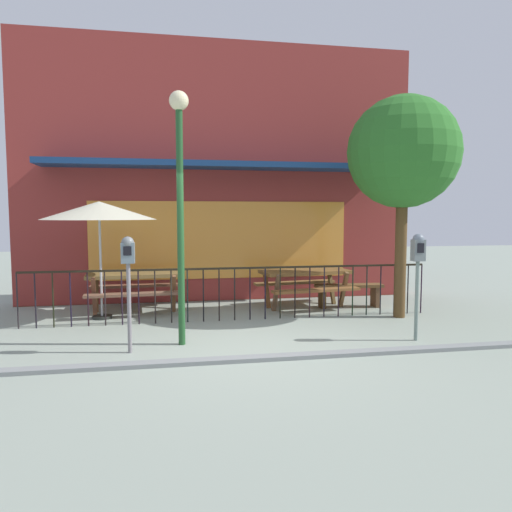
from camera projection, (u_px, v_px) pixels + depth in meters
ground at (253, 349)px, 6.82m from camera, size 40.00×40.00×0.00m
pub_storefront at (220, 174)px, 10.71m from camera, size 8.71×1.35×5.68m
patio_fence_front at (235, 284)px, 8.64m from camera, size 7.34×0.04×0.97m
picnic_table_left at (135, 281)px, 9.39m from camera, size 1.88×1.46×0.79m
picnic_table_right at (305, 278)px, 9.86m from camera, size 1.96×1.58×0.79m
patio_umbrella at (99, 211)px, 8.69m from camera, size 2.05×2.05×2.15m
patio_bench at (349, 290)px, 9.88m from camera, size 1.42×0.42×0.48m
parking_meter_near at (128, 263)px, 6.55m from camera, size 0.18×0.17×1.62m
parking_meter_far at (418, 259)px, 7.20m from camera, size 0.18×0.17×1.63m
street_tree at (403, 153)px, 8.71m from camera, size 2.03×2.03×4.06m
street_lamp at (180, 180)px, 6.88m from camera, size 0.28×0.28×3.66m
curb_edge at (260, 360)px, 6.31m from camera, size 12.20×0.20×0.11m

